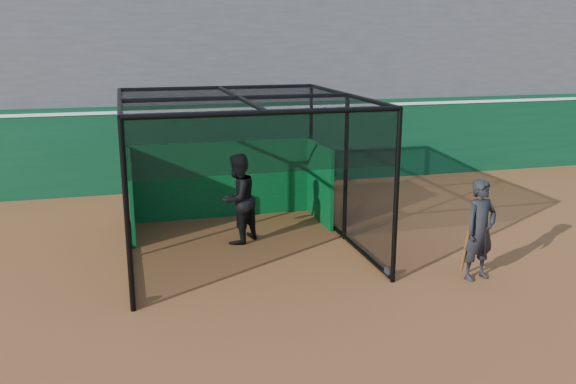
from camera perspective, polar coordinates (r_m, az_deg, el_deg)
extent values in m
plane|color=brown|center=(10.52, -3.01, -10.45)|extent=(120.00, 120.00, 0.00)
cube|color=#0A391F|center=(18.23, -8.77, 4.22)|extent=(50.00, 0.45, 2.50)
cube|color=white|center=(18.07, -8.90, 7.65)|extent=(50.00, 0.50, 0.08)
cube|color=#4C4C4F|center=(21.82, -10.26, 12.74)|extent=(50.00, 7.85, 7.75)
cube|color=#085422|center=(15.23, -6.15, 1.15)|extent=(4.55, 0.10, 1.90)
cylinder|color=black|center=(10.74, -14.33, -9.73)|extent=(0.08, 0.22, 0.22)
cylinder|color=black|center=(11.69, 9.35, -7.42)|extent=(0.08, 0.22, 0.22)
cylinder|color=black|center=(15.19, -14.74, -2.57)|extent=(0.08, 0.22, 0.22)
cylinder|color=black|center=(15.88, 2.32, -1.36)|extent=(0.08, 0.22, 0.22)
imported|color=black|center=(13.26, -4.71, -0.64)|extent=(1.21, 1.20, 1.98)
imported|color=black|center=(11.79, 17.53, -3.41)|extent=(0.78, 0.60, 1.90)
cylinder|color=#593819|center=(11.82, 16.23, -5.30)|extent=(0.15, 0.35, 0.90)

